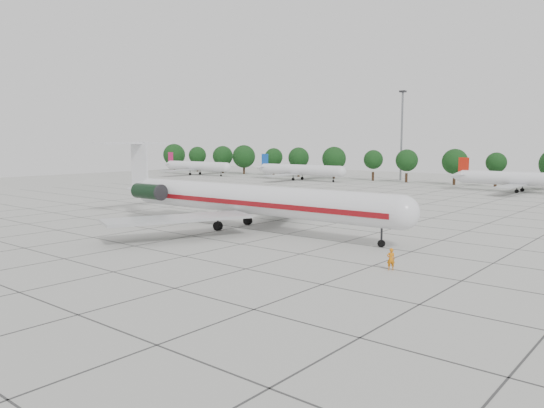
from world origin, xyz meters
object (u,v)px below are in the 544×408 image
object	(u,v)px
ground_crew	(391,259)
bg_airliner_a	(197,166)
floodlight_mast	(402,130)
main_airliner	(237,198)
bg_airliner_b	(300,170)
bg_airliner_c	(524,179)

from	to	relation	value
ground_crew	bg_airliner_a	world-z (taller)	bg_airliner_a
ground_crew	floodlight_mast	distance (m)	112.00
bg_airliner_a	main_airliner	bearing A→B (deg)	-39.79
main_airliner	ground_crew	bearing A→B (deg)	-18.83
bg_airliner_b	floodlight_mast	world-z (taller)	floodlight_mast
floodlight_mast	bg_airliner_c	bearing A→B (deg)	-25.31
main_airliner	bg_airliner_a	xyz separation A→B (m)	(-85.55, 71.26, -0.99)
bg_airliner_a	bg_airliner_b	xyz separation A→B (m)	(41.08, 2.35, 0.00)
floodlight_mast	ground_crew	bearing A→B (deg)	-64.46
main_airliner	bg_airliner_a	distance (m)	111.34
bg_airliner_c	floodlight_mast	size ratio (longest dim) A/B	1.11
bg_airliner_a	bg_airliner_b	bearing A→B (deg)	3.27
ground_crew	bg_airliner_c	size ratio (longest dim) A/B	0.07
bg_airliner_b	ground_crew	bearing A→B (deg)	-49.31
ground_crew	bg_airliner_b	world-z (taller)	bg_airliner_b
main_airliner	bg_airliner_c	bearing A→B (deg)	76.71
bg_airliner_a	bg_airliner_c	bearing A→B (deg)	1.85
bg_airliner_a	bg_airliner_b	world-z (taller)	same
main_airliner	floodlight_mast	size ratio (longest dim) A/B	1.85
main_airliner	ground_crew	world-z (taller)	main_airliner
bg_airliner_a	floodlight_mast	bearing A→B (deg)	18.44
main_airliner	bg_airliner_b	distance (m)	86.00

